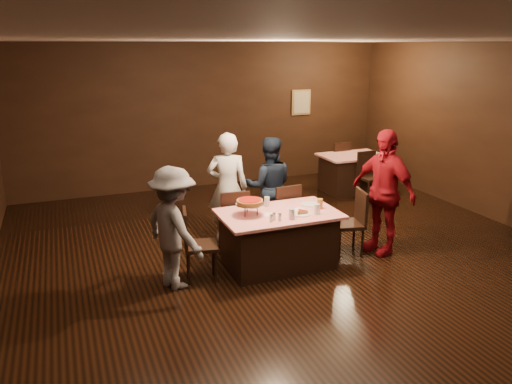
{
  "coord_description": "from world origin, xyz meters",
  "views": [
    {
      "loc": [
        -2.9,
        -5.16,
        2.96
      ],
      "look_at": [
        -0.47,
        0.96,
        1.0
      ],
      "focal_mm": 35.0,
      "sensor_mm": 36.0,
      "label": 1
    }
  ],
  "objects_px": {
    "diner_white_jacket": "(228,188)",
    "chair_far_right": "(282,213)",
    "chair_back_near": "(371,177)",
    "glass_back": "(267,202)",
    "diner_navy_hoodie": "(269,186)",
    "plate_empty": "(310,204)",
    "chair_far_left": "(233,219)",
    "diner_red_shirt": "(383,192)",
    "main_table": "(278,239)",
    "back_table": "(352,173)",
    "pizza_stand": "(250,202)",
    "chair_end_left": "(201,244)",
    "glass_front_right": "(317,209)",
    "diner_grey_knit": "(174,228)",
    "glass_front_left": "(292,214)",
    "glass_amber": "(320,204)",
    "chair_back_far": "(337,163)"
  },
  "relations": [
    {
      "from": "glass_front_right",
      "to": "diner_grey_knit",
      "type": "bearing_deg",
      "value": 175.38
    },
    {
      "from": "main_table",
      "to": "glass_back",
      "type": "relative_size",
      "value": 11.43
    },
    {
      "from": "main_table",
      "to": "chair_far_left",
      "type": "distance_m",
      "value": 0.85
    },
    {
      "from": "diner_red_shirt",
      "to": "glass_front_right",
      "type": "xyz_separation_m",
      "value": [
        -1.15,
        -0.15,
        -0.07
      ]
    },
    {
      "from": "diner_navy_hoodie",
      "to": "glass_back",
      "type": "bearing_deg",
      "value": 83.4
    },
    {
      "from": "chair_far_right",
      "to": "chair_end_left",
      "type": "bearing_deg",
      "value": 23.44
    },
    {
      "from": "chair_far_right",
      "to": "pizza_stand",
      "type": "xyz_separation_m",
      "value": [
        -0.8,
        -0.7,
        0.48
      ]
    },
    {
      "from": "chair_back_near",
      "to": "chair_back_far",
      "type": "bearing_deg",
      "value": 87.7
    },
    {
      "from": "chair_far_right",
      "to": "diner_white_jacket",
      "type": "bearing_deg",
      "value": -29.78
    },
    {
      "from": "diner_white_jacket",
      "to": "glass_amber",
      "type": "distance_m",
      "value": 1.51
    },
    {
      "from": "diner_white_jacket",
      "to": "chair_far_right",
      "type": "bearing_deg",
      "value": 171.93
    },
    {
      "from": "plate_empty",
      "to": "glass_back",
      "type": "xyz_separation_m",
      "value": [
        -0.6,
        0.15,
        0.06
      ]
    },
    {
      "from": "chair_far_right",
      "to": "glass_back",
      "type": "height_order",
      "value": "chair_far_right"
    },
    {
      "from": "chair_end_left",
      "to": "diner_grey_knit",
      "type": "height_order",
      "value": "diner_grey_knit"
    },
    {
      "from": "glass_front_right",
      "to": "back_table",
      "type": "bearing_deg",
      "value": 50.97
    },
    {
      "from": "chair_far_left",
      "to": "diner_navy_hoodie",
      "type": "relative_size",
      "value": 0.6
    },
    {
      "from": "glass_front_right",
      "to": "diner_white_jacket",
      "type": "bearing_deg",
      "value": 120.22
    },
    {
      "from": "chair_back_far",
      "to": "glass_amber",
      "type": "height_order",
      "value": "chair_back_far"
    },
    {
      "from": "chair_end_left",
      "to": "diner_red_shirt",
      "type": "bearing_deg",
      "value": -80.8
    },
    {
      "from": "diner_white_jacket",
      "to": "plate_empty",
      "type": "xyz_separation_m",
      "value": [
        0.9,
        -0.98,
        -0.08
      ]
    },
    {
      "from": "diner_navy_hoodie",
      "to": "glass_amber",
      "type": "xyz_separation_m",
      "value": [
        0.25,
        -1.22,
        0.05
      ]
    },
    {
      "from": "chair_back_near",
      "to": "plate_empty",
      "type": "distance_m",
      "value": 3.06
    },
    {
      "from": "chair_back_near",
      "to": "glass_front_right",
      "type": "distance_m",
      "value": 3.4
    },
    {
      "from": "chair_back_far",
      "to": "diner_red_shirt",
      "type": "xyz_separation_m",
      "value": [
        -1.3,
        -3.47,
        0.44
      ]
    },
    {
      "from": "diner_navy_hoodie",
      "to": "diner_grey_knit",
      "type": "distance_m",
      "value": 2.21
    },
    {
      "from": "chair_back_near",
      "to": "glass_back",
      "type": "bearing_deg",
      "value": -151.26
    },
    {
      "from": "diner_navy_hoodie",
      "to": "diner_red_shirt",
      "type": "bearing_deg",
      "value": 152.89
    },
    {
      "from": "chair_far_right",
      "to": "glass_front_right",
      "type": "bearing_deg",
      "value": 89.74
    },
    {
      "from": "main_table",
      "to": "pizza_stand",
      "type": "bearing_deg",
      "value": 172.87
    },
    {
      "from": "back_table",
      "to": "diner_navy_hoodie",
      "type": "bearing_deg",
      "value": -147.77
    },
    {
      "from": "glass_back",
      "to": "diner_navy_hoodie",
      "type": "bearing_deg",
      "value": 65.11
    },
    {
      "from": "diner_red_shirt",
      "to": "glass_amber",
      "type": "height_order",
      "value": "diner_red_shirt"
    },
    {
      "from": "diner_white_jacket",
      "to": "diner_red_shirt",
      "type": "relative_size",
      "value": 0.93
    },
    {
      "from": "chair_back_near",
      "to": "diner_red_shirt",
      "type": "relative_size",
      "value": 0.52
    },
    {
      "from": "chair_far_left",
      "to": "chair_back_near",
      "type": "xyz_separation_m",
      "value": [
        3.3,
        1.33,
        0.0
      ]
    },
    {
      "from": "main_table",
      "to": "diner_navy_hoodie",
      "type": "bearing_deg",
      "value": 73.19
    },
    {
      "from": "chair_end_left",
      "to": "chair_back_far",
      "type": "xyz_separation_m",
      "value": [
        4.0,
        3.38,
        0.0
      ]
    },
    {
      "from": "diner_navy_hoodie",
      "to": "plate_empty",
      "type": "height_order",
      "value": "diner_navy_hoodie"
    },
    {
      "from": "main_table",
      "to": "glass_front_right",
      "type": "xyz_separation_m",
      "value": [
        0.45,
        -0.25,
        0.46
      ]
    },
    {
      "from": "pizza_stand",
      "to": "diner_grey_knit",
      "type": "bearing_deg",
      "value": -172.18
    },
    {
      "from": "back_table",
      "to": "chair_end_left",
      "type": "height_order",
      "value": "chair_end_left"
    },
    {
      "from": "back_table",
      "to": "chair_end_left",
      "type": "distance_m",
      "value": 4.87
    },
    {
      "from": "diner_white_jacket",
      "to": "glass_amber",
      "type": "xyz_separation_m",
      "value": [
        0.95,
        -1.18,
        -0.01
      ]
    },
    {
      "from": "main_table",
      "to": "back_table",
      "type": "xyz_separation_m",
      "value": [
        2.9,
        2.78,
        0.0
      ]
    },
    {
      "from": "diner_grey_knit",
      "to": "pizza_stand",
      "type": "bearing_deg",
      "value": -104.74
    },
    {
      "from": "chair_back_near",
      "to": "plate_empty",
      "type": "height_order",
      "value": "chair_back_near"
    },
    {
      "from": "glass_back",
      "to": "diner_white_jacket",
      "type": "bearing_deg",
      "value": 110.08
    },
    {
      "from": "chair_far_right",
      "to": "glass_front_left",
      "type": "height_order",
      "value": "chair_far_right"
    },
    {
      "from": "chair_far_right",
      "to": "chair_end_left",
      "type": "height_order",
      "value": "same"
    },
    {
      "from": "pizza_stand",
      "to": "plate_empty",
      "type": "distance_m",
      "value": 0.97
    }
  ]
}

